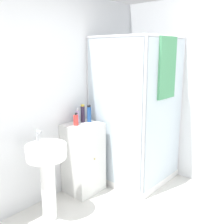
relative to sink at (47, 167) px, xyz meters
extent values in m
cube|color=silver|center=(0.22, 0.39, 0.63)|extent=(6.40, 0.06, 2.50)
cube|color=white|center=(1.42, -0.11, -0.57)|extent=(0.95, 0.95, 0.09)
cylinder|color=silver|center=(1.88, 0.34, 0.38)|extent=(0.04, 0.04, 2.00)
cylinder|color=silver|center=(0.96, 0.34, 0.38)|extent=(0.04, 0.04, 2.00)
cylinder|color=silver|center=(1.88, -0.57, 0.38)|extent=(0.04, 0.04, 2.00)
cylinder|color=silver|center=(0.96, -0.57, 0.38)|extent=(0.04, 0.04, 2.00)
cylinder|color=silver|center=(1.42, -0.57, 1.37)|extent=(0.91, 0.04, 0.04)
cylinder|color=silver|center=(1.42, 0.34, 1.37)|extent=(0.91, 0.04, 0.04)
cylinder|color=silver|center=(0.96, -0.11, 1.37)|extent=(0.04, 0.91, 0.04)
cylinder|color=silver|center=(1.88, -0.11, 1.37)|extent=(0.04, 0.91, 0.04)
cube|color=silver|center=(1.42, -0.58, 0.41)|extent=(0.88, 0.01, 1.88)
cube|color=silver|center=(0.95, -0.11, 0.41)|extent=(0.01, 0.88, 1.88)
cylinder|color=#B7BABF|center=(1.66, 0.28, 0.22)|extent=(0.02, 0.02, 1.50)
cylinder|color=#B7BABF|center=(1.66, 0.23, 0.99)|extent=(0.07, 0.07, 0.04)
cube|color=#4C9966|center=(1.39, -0.60, 0.99)|extent=(0.38, 0.03, 0.75)
cube|color=silver|center=(0.67, 0.16, -0.16)|extent=(0.44, 0.40, 0.92)
sphere|color=gold|center=(0.67, -0.05, -0.12)|extent=(0.02, 0.02, 0.02)
cylinder|color=white|center=(0.00, 0.00, -0.26)|extent=(0.16, 0.16, 0.71)
cylinder|color=white|center=(0.00, 0.00, 0.17)|extent=(0.42, 0.42, 0.15)
cylinder|color=#B7BABF|center=(0.00, 0.15, 0.31)|extent=(0.02, 0.02, 0.13)
cube|color=#B7BABF|center=(0.00, 0.11, 0.36)|extent=(0.02, 0.07, 0.02)
cylinder|color=red|center=(0.58, 0.18, 0.36)|extent=(0.06, 0.06, 0.13)
cylinder|color=black|center=(0.58, 0.18, 0.44)|extent=(0.02, 0.02, 0.02)
cube|color=black|center=(0.58, 0.16, 0.45)|extent=(0.02, 0.03, 0.01)
cylinder|color=#281E33|center=(0.74, 0.23, 0.40)|extent=(0.05, 0.05, 0.21)
cylinder|color=gold|center=(0.74, 0.23, 0.52)|extent=(0.05, 0.05, 0.02)
cylinder|color=#1E4C93|center=(0.80, 0.17, 0.39)|extent=(0.05, 0.05, 0.20)
cylinder|color=black|center=(0.80, 0.17, 0.50)|extent=(0.04, 0.04, 0.02)
cylinder|color=#B299C6|center=(0.67, 0.25, 0.38)|extent=(0.05, 0.05, 0.16)
cylinder|color=silver|center=(0.67, 0.25, 0.47)|extent=(0.02, 0.02, 0.02)
cube|color=silver|center=(0.67, 0.24, 0.48)|extent=(0.01, 0.02, 0.01)
camera|label=1|loc=(-1.49, -2.20, 1.20)|focal=42.00mm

